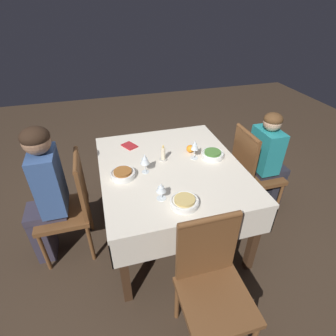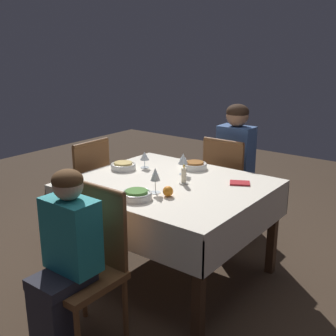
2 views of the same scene
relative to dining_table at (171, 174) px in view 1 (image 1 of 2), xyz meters
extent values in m
plane|color=#3D2D21|center=(0.00, 0.00, -0.64)|extent=(8.00, 8.00, 0.00)
cube|color=silver|center=(0.00, 0.00, 0.07)|extent=(1.31, 1.13, 0.04)
cube|color=silver|center=(0.00, 0.56, -0.06)|extent=(1.31, 0.01, 0.22)
cube|color=silver|center=(0.00, -0.56, -0.06)|extent=(1.31, 0.01, 0.22)
cube|color=silver|center=(0.65, 0.00, -0.06)|extent=(0.01, 1.13, 0.22)
cube|color=silver|center=(-0.65, 0.00, -0.06)|extent=(0.01, 1.13, 0.22)
cube|color=#3D2616|center=(0.59, 0.50, -0.30)|extent=(0.06, 0.06, 0.69)
cube|color=#3D2616|center=(-0.59, 0.50, -0.30)|extent=(0.06, 0.06, 0.69)
cube|color=#3D2616|center=(0.59, -0.50, -0.30)|extent=(0.06, 0.06, 0.69)
cube|color=#3D2616|center=(-0.59, -0.50, -0.30)|extent=(0.06, 0.06, 0.69)
cube|color=brown|center=(0.02, 0.90, -0.23)|extent=(0.41, 0.41, 0.04)
cube|color=brown|center=(0.02, 0.72, 0.02)|extent=(0.37, 0.03, 0.46)
cylinder|color=brown|center=(0.02, 0.72, 0.25)|extent=(0.37, 0.04, 0.04)
cylinder|color=brown|center=(0.20, 1.08, -0.45)|extent=(0.03, 0.03, 0.40)
cylinder|color=brown|center=(-0.16, 1.08, -0.45)|extent=(0.03, 0.03, 0.40)
cylinder|color=brown|center=(0.20, 0.73, -0.45)|extent=(0.03, 0.03, 0.40)
cylinder|color=brown|center=(-0.16, 0.73, -0.45)|extent=(0.03, 0.03, 0.40)
cube|color=brown|center=(0.06, -0.90, -0.23)|extent=(0.41, 0.41, 0.04)
cube|color=brown|center=(0.06, -0.72, 0.02)|extent=(0.37, 0.03, 0.46)
cylinder|color=brown|center=(0.06, -0.72, 0.25)|extent=(0.37, 0.04, 0.04)
cylinder|color=brown|center=(-0.12, -1.08, -0.45)|extent=(0.03, 0.03, 0.40)
cylinder|color=brown|center=(0.24, -1.08, -0.45)|extent=(0.03, 0.03, 0.40)
cylinder|color=brown|center=(-0.12, -0.73, -0.45)|extent=(0.03, 0.03, 0.40)
cylinder|color=brown|center=(0.24, -0.73, -0.45)|extent=(0.03, 0.03, 0.40)
cube|color=brown|center=(-0.99, 0.01, -0.23)|extent=(0.41, 0.41, 0.04)
cube|color=brown|center=(-0.80, 0.01, 0.02)|extent=(0.03, 0.37, 0.46)
cylinder|color=brown|center=(-0.80, 0.01, 0.25)|extent=(0.04, 0.37, 0.04)
cylinder|color=brown|center=(-0.82, 0.19, -0.45)|extent=(0.03, 0.03, 0.40)
cylinder|color=brown|center=(-0.82, -0.16, -0.45)|extent=(0.03, 0.03, 0.40)
cube|color=#383342|center=(0.02, 1.10, -0.43)|extent=(0.22, 0.14, 0.44)
cube|color=#383342|center=(0.02, 1.02, -0.18)|extent=(0.24, 0.31, 0.06)
cube|color=#38568E|center=(0.02, 0.93, 0.10)|extent=(0.30, 0.18, 0.49)
sphere|color=#9E7051|center=(0.02, 0.93, 0.44)|extent=(0.19, 0.19, 0.19)
ellipsoid|color=black|center=(0.02, 0.93, 0.47)|extent=(0.19, 0.19, 0.13)
cube|color=#282833|center=(0.06, -1.10, -0.43)|extent=(0.22, 0.14, 0.44)
cube|color=#282833|center=(0.06, -1.02, -0.18)|extent=(0.24, 0.31, 0.06)
cube|color=teal|center=(0.06, -0.93, 0.05)|extent=(0.30, 0.18, 0.40)
sphere|color=#D6A884|center=(0.06, -0.93, 0.33)|extent=(0.16, 0.16, 0.16)
ellipsoid|color=brown|center=(0.06, -0.93, 0.36)|extent=(0.16, 0.16, 0.11)
cylinder|color=white|center=(-0.05, 0.39, 0.10)|extent=(0.19, 0.19, 0.04)
torus|color=white|center=(-0.05, 0.39, 0.12)|extent=(0.19, 0.19, 0.01)
cylinder|color=#995B28|center=(-0.05, 0.39, 0.13)|extent=(0.14, 0.14, 0.02)
cylinder|color=white|center=(-0.03, 0.22, 0.09)|extent=(0.06, 0.06, 0.00)
cylinder|color=white|center=(-0.03, 0.22, 0.13)|extent=(0.01, 0.01, 0.08)
cone|color=white|center=(-0.03, 0.22, 0.21)|extent=(0.07, 0.07, 0.08)
cylinder|color=white|center=(-0.03, 0.22, 0.19)|extent=(0.04, 0.04, 0.04)
cylinder|color=white|center=(0.03, -0.38, 0.10)|extent=(0.19, 0.19, 0.04)
torus|color=white|center=(0.03, -0.38, 0.12)|extent=(0.19, 0.19, 0.01)
cylinder|color=#4C7F38|center=(0.03, -0.38, 0.13)|extent=(0.14, 0.14, 0.02)
cylinder|color=white|center=(0.06, -0.23, 0.09)|extent=(0.07, 0.07, 0.00)
cylinder|color=white|center=(0.06, -0.23, 0.13)|extent=(0.01, 0.01, 0.08)
cone|color=white|center=(0.06, -0.23, 0.21)|extent=(0.06, 0.06, 0.08)
cylinder|color=white|center=(0.06, -0.23, 0.20)|extent=(0.04, 0.04, 0.04)
cylinder|color=white|center=(-0.48, 0.04, 0.10)|extent=(0.19, 0.19, 0.04)
torus|color=white|center=(-0.48, 0.04, 0.12)|extent=(0.19, 0.19, 0.01)
cylinder|color=tan|center=(-0.48, 0.04, 0.13)|extent=(0.14, 0.14, 0.02)
cylinder|color=white|center=(-0.38, 0.18, 0.09)|extent=(0.07, 0.07, 0.00)
cylinder|color=white|center=(-0.38, 0.18, 0.12)|extent=(0.01, 0.01, 0.06)
cone|color=white|center=(-0.38, 0.18, 0.18)|extent=(0.07, 0.07, 0.06)
cylinder|color=white|center=(-0.38, 0.18, 0.17)|extent=(0.04, 0.04, 0.03)
cylinder|color=beige|center=(0.10, 0.04, 0.09)|extent=(0.06, 0.06, 0.01)
cylinder|color=beige|center=(0.10, 0.04, 0.15)|extent=(0.04, 0.04, 0.11)
ellipsoid|color=#F9C64C|center=(0.10, 0.04, 0.21)|extent=(0.01, 0.01, 0.03)
sphere|color=orange|center=(0.16, -0.23, 0.12)|extent=(0.07, 0.07, 0.07)
cube|color=#AD2328|center=(0.41, 0.27, 0.09)|extent=(0.17, 0.15, 0.01)
camera|label=1|loc=(-1.71, 0.51, 1.27)|focal=28.00mm
camera|label=2|loc=(1.70, -2.24, 1.02)|focal=45.00mm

